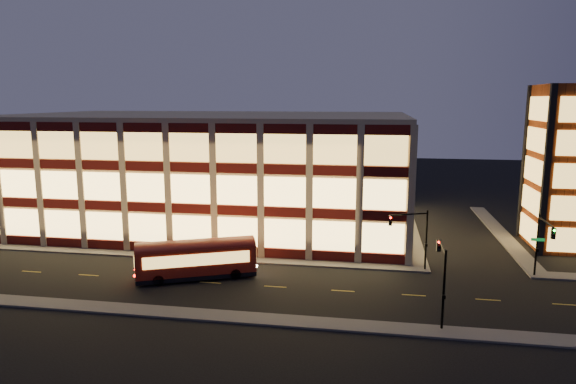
# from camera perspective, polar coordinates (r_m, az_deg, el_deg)

# --- Properties ---
(ground) EXTENTS (200.00, 200.00, 0.00)m
(ground) POSITION_cam_1_polar(r_m,az_deg,el_deg) (54.38, -10.67, -7.47)
(ground) COLOR black
(ground) RESTS_ON ground
(sidewalk_office_south) EXTENTS (54.00, 2.00, 0.15)m
(sidewalk_office_south) POSITION_cam_1_polar(r_m,az_deg,el_deg) (56.32, -13.21, -6.86)
(sidewalk_office_south) COLOR #514F4C
(sidewalk_office_south) RESTS_ON ground
(sidewalk_office_east) EXTENTS (2.00, 30.00, 0.15)m
(sidewalk_office_east) POSITION_cam_1_polar(r_m,az_deg,el_deg) (67.63, 13.32, -3.98)
(sidewalk_office_east) COLOR #514F4C
(sidewalk_office_east) RESTS_ON ground
(sidewalk_tower_west) EXTENTS (2.00, 30.00, 0.15)m
(sidewalk_tower_west) POSITION_cam_1_polar(r_m,az_deg,el_deg) (69.26, 22.46, -4.16)
(sidewalk_tower_west) COLOR #514F4C
(sidewalk_tower_west) RESTS_ON ground
(sidewalk_near) EXTENTS (100.00, 2.00, 0.15)m
(sidewalk_near) POSITION_cam_1_polar(r_m,az_deg,el_deg) (43.17, -16.78, -12.41)
(sidewalk_near) COLOR #514F4C
(sidewalk_near) RESTS_ON ground
(office_building) EXTENTS (50.45, 30.45, 14.50)m
(office_building) POSITION_cam_1_polar(r_m,az_deg,el_deg) (69.38, -8.31, 2.58)
(office_building) COLOR tan
(office_building) RESTS_ON ground
(stair_tower) EXTENTS (8.60, 8.60, 18.00)m
(stair_tower) POSITION_cam_1_polar(r_m,az_deg,el_deg) (64.58, 29.13, 2.38)
(stair_tower) COLOR #8C3814
(stair_tower) RESTS_ON ground
(traffic_signal_far) EXTENTS (3.79, 1.87, 6.00)m
(traffic_signal_far) POSITION_cam_1_polar(r_m,az_deg,el_deg) (50.38, 13.76, -4.15)
(traffic_signal_far) COLOR black
(traffic_signal_far) RESTS_ON ground
(traffic_signal_right) EXTENTS (1.20, 4.37, 6.00)m
(traffic_signal_right) POSITION_cam_1_polar(r_m,az_deg,el_deg) (51.66, 26.45, -4.60)
(traffic_signal_right) COLOR black
(traffic_signal_right) RESTS_ON ground
(traffic_signal_near) EXTENTS (0.32, 4.45, 6.00)m
(traffic_signal_near) POSITION_cam_1_polar(r_m,az_deg,el_deg) (39.73, 16.74, -8.17)
(traffic_signal_near) COLOR black
(traffic_signal_near) RESTS_ON ground
(trolley_bus) EXTENTS (11.00, 6.85, 3.67)m
(trolley_bus) POSITION_cam_1_polar(r_m,az_deg,el_deg) (48.55, -10.18, -7.11)
(trolley_bus) COLOR maroon
(trolley_bus) RESTS_ON ground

